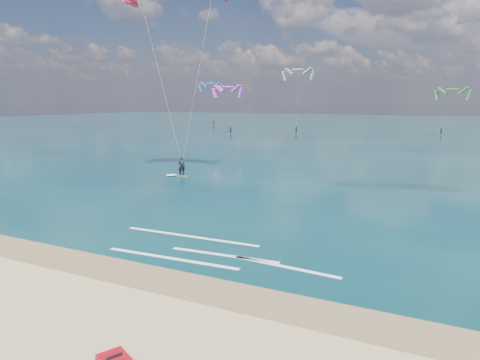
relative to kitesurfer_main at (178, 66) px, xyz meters
name	(u,v)px	position (x,y,z in m)	size (l,w,h in m)	color
ground	(343,162)	(10.34, 18.84, -9.97)	(320.00, 320.00, 0.00)	tan
wet_sand_strip	(148,276)	(10.34, -18.16, -9.97)	(320.00, 2.40, 0.01)	brown
sea	(399,129)	(10.34, 82.84, -9.95)	(320.00, 200.00, 0.04)	#082831
kitesurfer_main	(178,66)	(0.00, 0.00, 0.00)	(10.18, 6.30, 18.96)	gold
shoreline_foam	(210,251)	(11.27, -14.63, -9.93)	(12.36, 3.66, 0.01)	white
distant_kites	(375,107)	(7.95, 58.36, -4.22)	(86.28, 26.48, 13.21)	#96959D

